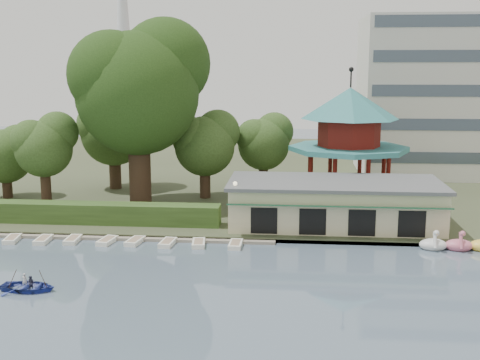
# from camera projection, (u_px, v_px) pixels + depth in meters

# --- Properties ---
(ground_plane) EXTENTS (220.00, 220.00, 0.00)m
(ground_plane) POSITION_uv_depth(u_px,v_px,m) (174.00, 330.00, 32.79)
(ground_plane) COLOR slate
(ground_plane) RESTS_ON ground
(shore) EXTENTS (220.00, 70.00, 0.40)m
(shore) POSITION_uv_depth(u_px,v_px,m) (248.00, 169.00, 83.65)
(shore) COLOR #424930
(shore) RESTS_ON ground
(embankment) EXTENTS (220.00, 0.60, 0.30)m
(embankment) POSITION_uv_depth(u_px,v_px,m) (215.00, 239.00, 49.69)
(embankment) COLOR gray
(embankment) RESTS_ON ground
(dock) EXTENTS (34.00, 1.60, 0.24)m
(dock) POSITION_uv_depth(u_px,v_px,m) (74.00, 236.00, 50.66)
(dock) COLOR gray
(dock) RESTS_ON ground
(boathouse) EXTENTS (18.60, 9.39, 3.90)m
(boathouse) POSITION_uv_depth(u_px,v_px,m) (334.00, 203.00, 52.98)
(boathouse) COLOR beige
(boathouse) RESTS_ON shore
(pavilion) EXTENTS (12.40, 12.40, 13.50)m
(pavilion) POSITION_uv_depth(u_px,v_px,m) (349.00, 133.00, 61.67)
(pavilion) COLOR beige
(pavilion) RESTS_ON shore
(hedge) EXTENTS (30.00, 2.00, 1.80)m
(hedge) POSITION_uv_depth(u_px,v_px,m) (54.00, 212.00, 53.94)
(hedge) COLOR #375421
(hedge) RESTS_ON shore
(lamp_post) EXTENTS (0.36, 0.36, 4.28)m
(lamp_post) POSITION_uv_depth(u_px,v_px,m) (235.00, 197.00, 50.64)
(lamp_post) COLOR black
(lamp_post) RESTS_ON shore
(big_tree) EXTENTS (13.37, 12.46, 18.64)m
(big_tree) POSITION_uv_depth(u_px,v_px,m) (139.00, 84.00, 58.86)
(big_tree) COLOR #3A281C
(big_tree) RESTS_ON shore
(small_trees) EXTENTS (38.89, 16.68, 10.84)m
(small_trees) POSITION_uv_depth(u_px,v_px,m) (115.00, 140.00, 64.44)
(small_trees) COLOR #3A281C
(small_trees) RESTS_ON shore
(moored_rowboats) EXTENTS (29.77, 2.82, 0.36)m
(moored_rowboats) POSITION_uv_depth(u_px,v_px,m) (59.00, 240.00, 49.33)
(moored_rowboats) COLOR white
(moored_rowboats) RESTS_ON ground
(rowboat_with_passengers) EXTENTS (5.14, 3.79, 2.01)m
(rowboat_with_passengers) POSITION_uv_depth(u_px,v_px,m) (28.00, 283.00, 38.47)
(rowboat_with_passengers) COLOR #2E3D93
(rowboat_with_passengers) RESTS_ON ground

